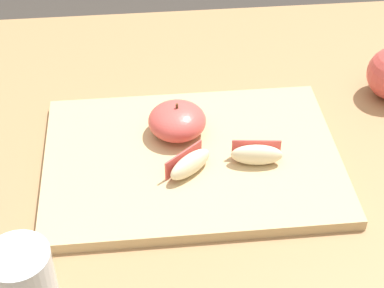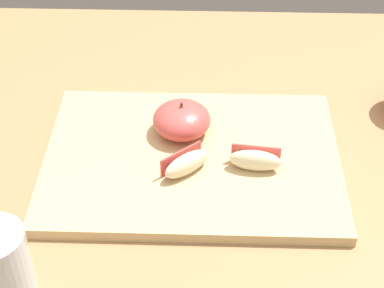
# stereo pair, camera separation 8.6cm
# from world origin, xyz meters

# --- Properties ---
(dining_table) EXTENTS (1.26, 0.84, 0.78)m
(dining_table) POSITION_xyz_m (0.00, 0.00, 0.67)
(dining_table) COLOR #9E754C
(dining_table) RESTS_ON ground_plane
(cutting_board) EXTENTS (0.41, 0.29, 0.02)m
(cutting_board) POSITION_xyz_m (0.07, -0.02, 0.79)
(cutting_board) COLOR tan
(cutting_board) RESTS_ON dining_table
(apple_half_skin_up) EXTENTS (0.08, 0.08, 0.05)m
(apple_half_skin_up) POSITION_xyz_m (0.06, 0.03, 0.82)
(apple_half_skin_up) COLOR #D14C47
(apple_half_skin_up) RESTS_ON cutting_board
(apple_wedge_left) EXTENTS (0.07, 0.03, 0.03)m
(apple_wedge_left) POSITION_xyz_m (0.16, -0.04, 0.81)
(apple_wedge_left) COLOR beige
(apple_wedge_left) RESTS_ON cutting_board
(apple_wedge_back) EXTENTS (0.07, 0.06, 0.03)m
(apple_wedge_back) POSITION_xyz_m (0.07, -0.05, 0.81)
(apple_wedge_back) COLOR beige
(apple_wedge_back) RESTS_ON cutting_board
(drinking_glass_water) EXTENTS (0.07, 0.07, 0.10)m
(drinking_glass_water) POSITION_xyz_m (-0.13, -0.25, 0.83)
(drinking_glass_water) COLOR silver
(drinking_glass_water) RESTS_ON dining_table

